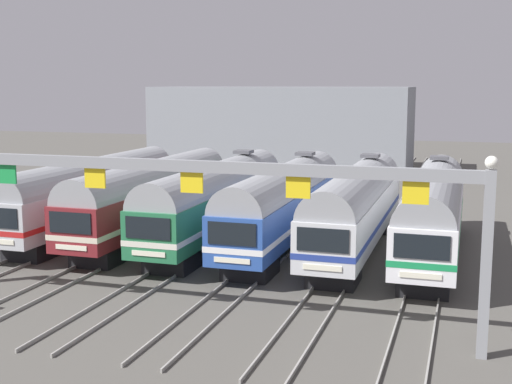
# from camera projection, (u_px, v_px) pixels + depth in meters

# --- Properties ---
(ground_plane) EXTENTS (160.00, 160.00, 0.00)m
(ground_plane) POSITION_uv_depth(u_px,v_px,m) (250.00, 245.00, 39.95)
(ground_plane) COLOR #4C4944
(track_bed) EXTENTS (22.17, 70.00, 0.15)m
(track_bed) POSITION_uv_depth(u_px,v_px,m) (314.00, 198.00, 55.96)
(track_bed) COLOR gray
(track_bed) RESTS_ON ground
(commuter_train_stainless) EXTENTS (2.88, 18.06, 4.77)m
(commuter_train_stainless) POSITION_uv_depth(u_px,v_px,m) (93.00, 191.00, 42.58)
(commuter_train_stainless) COLOR #B2B5BA
(commuter_train_stainless) RESTS_ON ground
(commuter_train_maroon) EXTENTS (2.88, 18.06, 4.77)m
(commuter_train_maroon) POSITION_uv_depth(u_px,v_px,m) (153.00, 195.00, 41.36)
(commuter_train_maroon) COLOR maroon
(commuter_train_maroon) RESTS_ON ground
(commuter_train_green) EXTENTS (2.88, 18.06, 5.05)m
(commuter_train_green) POSITION_uv_depth(u_px,v_px,m) (216.00, 198.00, 40.14)
(commuter_train_green) COLOR #236B42
(commuter_train_green) RESTS_ON ground
(commuter_train_blue) EXTENTS (2.88, 18.06, 5.05)m
(commuter_train_blue) POSITION_uv_depth(u_px,v_px,m) (284.00, 201.00, 38.92)
(commuter_train_blue) COLOR #284C9E
(commuter_train_blue) RESTS_ON ground
(commuter_train_silver) EXTENTS (2.88, 18.06, 5.05)m
(commuter_train_silver) POSITION_uv_depth(u_px,v_px,m) (356.00, 205.00, 37.70)
(commuter_train_silver) COLOR silver
(commuter_train_silver) RESTS_ON ground
(commuter_train_white) EXTENTS (2.88, 18.06, 5.05)m
(commuter_train_white) POSITION_uv_depth(u_px,v_px,m) (433.00, 209.00, 36.48)
(commuter_train_white) COLOR white
(commuter_train_white) RESTS_ON ground
(catenary_gantry) EXTENTS (25.90, 0.44, 6.97)m
(catenary_gantry) POSITION_uv_depth(u_px,v_px,m) (143.00, 187.00, 26.39)
(catenary_gantry) COLOR gray
(catenary_gantry) RESTS_ON ground
(maintenance_building) EXTENTS (28.37, 10.00, 9.04)m
(maintenance_building) POSITION_uv_depth(u_px,v_px,m) (281.00, 128.00, 76.19)
(maintenance_building) COLOR gray
(maintenance_building) RESTS_ON ground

